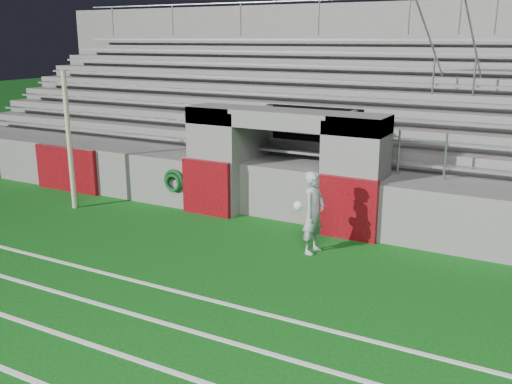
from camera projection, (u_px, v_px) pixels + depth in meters
The scene contains 5 objects.
ground at pixel (200, 269), 10.65m from camera, with size 90.00×90.00×0.00m, color #0C4C11.
field_post at pixel (69, 141), 14.08m from camera, with size 0.12×0.12×3.44m, color #BAB18A.
stadium_structure at pixel (349, 131), 17.01m from camera, with size 26.00×8.48×5.42m.
goalkeeper_with_ball at pixel (313, 212), 11.31m from camera, with size 0.59×0.64×1.67m.
hose_coil at pixel (174, 181), 14.23m from camera, with size 0.59×0.15×0.59m.
Camera 1 is at (5.67, -8.19, 4.18)m, focal length 40.00 mm.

